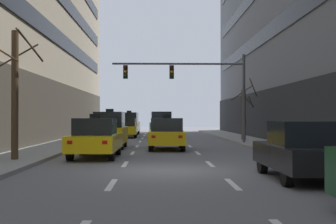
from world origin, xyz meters
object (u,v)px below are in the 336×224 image
(taxi_driving_0, at_px, (110,130))
(traffic_signal_0, at_px, (195,80))
(taxi_driving_5, at_px, (126,128))
(taxi_driving_3, at_px, (129,124))
(street_tree_1, at_px, (15,91))
(street_tree_2, at_px, (244,113))
(taxi_driving_1, at_px, (167,134))
(taxi_driving_4, at_px, (96,138))
(car_parked_1, at_px, (302,151))
(car_driving_2, at_px, (161,125))

(taxi_driving_0, xyz_separation_m, traffic_signal_0, (5.03, 3.29, 3.02))
(taxi_driving_5, bearing_deg, taxi_driving_3, 91.01)
(street_tree_1, distance_m, street_tree_2, 18.69)
(taxi_driving_5, relative_size, street_tree_1, 0.90)
(taxi_driving_1, height_order, taxi_driving_4, taxi_driving_4)
(taxi_driving_3, xyz_separation_m, taxi_driving_5, (0.11, -6.27, -0.27))
(taxi_driving_0, distance_m, taxi_driving_1, 3.29)
(car_parked_1, xyz_separation_m, street_tree_2, (2.15, 19.39, 1.22))
(taxi_driving_1, bearing_deg, traffic_signal_0, 66.00)
(street_tree_1, bearing_deg, taxi_driving_4, 36.34)
(taxi_driving_3, bearing_deg, traffic_signal_0, -72.15)
(car_driving_2, xyz_separation_m, street_tree_2, (5.84, -6.41, 0.93))
(taxi_driving_0, height_order, street_tree_1, street_tree_1)
(taxi_driving_4, distance_m, traffic_signal_0, 10.85)
(taxi_driving_0, bearing_deg, taxi_driving_3, 90.33)
(traffic_signal_0, height_order, street_tree_2, traffic_signal_0)
(taxi_driving_3, distance_m, street_tree_1, 27.24)
(taxi_driving_1, relative_size, taxi_driving_5, 1.02)
(taxi_driving_1, relative_size, street_tree_2, 1.05)
(taxi_driving_0, height_order, taxi_driving_1, taxi_driving_0)
(taxi_driving_3, bearing_deg, street_tree_2, -54.29)
(taxi_driving_4, bearing_deg, taxi_driving_5, 90.04)
(traffic_signal_0, bearing_deg, taxi_driving_4, -118.96)
(taxi_driving_0, bearing_deg, taxi_driving_1, -17.37)
(traffic_signal_0, bearing_deg, taxi_driving_1, -114.00)
(car_driving_2, relative_size, taxi_driving_4, 1.01)
(traffic_signal_0, bearing_deg, taxi_driving_0, -146.85)
(taxi_driving_4, height_order, taxi_driving_5, taxi_driving_4)
(car_parked_1, bearing_deg, taxi_driving_3, 101.99)
(taxi_driving_5, bearing_deg, taxi_driving_0, -90.00)
(taxi_driving_1, height_order, street_tree_2, street_tree_2)
(taxi_driving_0, distance_m, car_parked_1, 14.16)
(street_tree_2, bearing_deg, street_tree_1, -128.12)
(car_driving_2, distance_m, taxi_driving_3, 6.71)
(taxi_driving_1, xyz_separation_m, street_tree_2, (5.65, 7.86, 1.19))
(traffic_signal_0, xyz_separation_m, street_tree_2, (3.75, 3.59, -2.01))
(car_parked_1, bearing_deg, car_driving_2, 98.13)
(taxi_driving_4, relative_size, street_tree_2, 1.06)
(taxi_driving_4, relative_size, street_tree_1, 0.93)
(street_tree_1, bearing_deg, taxi_driving_1, 49.31)
(car_parked_1, bearing_deg, taxi_driving_1, 106.90)
(taxi_driving_5, distance_m, traffic_signal_0, 11.39)
(taxi_driving_0, height_order, taxi_driving_4, taxi_driving_0)
(taxi_driving_4, bearing_deg, traffic_signal_0, 61.04)
(car_parked_1, distance_m, traffic_signal_0, 16.20)
(taxi_driving_0, distance_m, street_tree_1, 8.45)
(taxi_driving_5, height_order, street_tree_2, street_tree_2)
(traffic_signal_0, bearing_deg, taxi_driving_3, 107.85)
(car_driving_2, distance_m, street_tree_1, 21.91)
(taxi_driving_0, bearing_deg, street_tree_2, 38.07)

